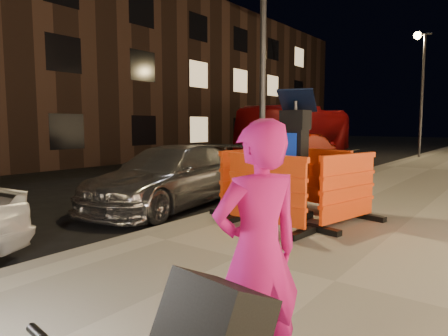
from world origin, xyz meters
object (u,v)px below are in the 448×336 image
Objects in this scene: car_silver at (171,206)px; man at (258,254)px; barrier_kerbside at (249,180)px; bus_doubledecker at (300,158)px; barrier_bldgside at (348,190)px; barrier_front at (266,192)px; car_red at (286,181)px; parking_kiosk at (295,158)px; barrier_back at (317,179)px.

man is at bearing -47.60° from car_silver.
barrier_kerbside is 14.23m from bus_doubledecker.
barrier_bldgside is 0.15× the size of bus_doubledecker.
barrier_bldgside is 3.95m from car_silver.
bus_doubledecker reaches higher than barrier_front.
barrier_front is at bearing -66.61° from car_red.
parking_kiosk is 0.21× the size of bus_doubledecker.
barrier_kerbside is 5.23m from car_red.
barrier_front is 0.33× the size of car_silver.
parking_kiosk is 1.26× the size of man.
bus_doubledecker is (-7.34, 13.13, -0.73)m from barrier_bldgside.
man reaches higher than barrier_kerbside.
bus_doubledecker is at bearing 119.71° from barrier_front.
barrier_front is at bearing -122.05° from man.
parking_kiosk is 14.65m from bus_doubledecker.
man reaches higher than barrier_bldgside.
barrier_kerbside is at bearing -71.59° from car_red.
parking_kiosk is at bearing 102.30° from barrier_bldgside.
man is at bearing -55.34° from parking_kiosk.
bus_doubledecker is at bearing 130.98° from barrier_back.
barrier_back is 4.84m from car_red.
barrier_front is 1.00× the size of barrier_back.
man is at bearing -137.51° from barrier_kerbside.
bus_doubledecker is at bearing 97.51° from car_silver.
barrier_kerbside is (-0.95, 0.95, 0.00)m from barrier_front.
parking_kiosk reaches higher than barrier_back.
barrier_kerbside is 5.07m from man.
bus_doubledecker reaches higher than barrier_bldgside.
car_red is at bearing -69.68° from bus_doubledecker.
barrier_kerbside reaches higher than car_red.
barrier_back reaches higher than car_red.
car_silver is (-2.93, -0.08, -1.19)m from parking_kiosk.
man is (1.90, -3.24, 0.25)m from barrier_front.
car_red is 0.46× the size of bus_doubledecker.
bus_doubledecker reaches higher than car_red.
man is (8.29, -17.32, 0.97)m from bus_doubledecker.
car_red is at bearing 138.56° from barrier_back.
barrier_back is 0.33× the size of car_red.
car_silver is 0.46× the size of bus_doubledecker.
car_silver is at bearing -93.97° from car_red.
barrier_back is at bearing -56.79° from car_red.
man is at bearing -154.96° from barrier_bldgside.
barrier_front is at bearing -23.69° from car_silver.
car_red reaches higher than car_silver.
car_red is (-2.76, 5.80, -0.73)m from barrier_front.
man is at bearing -64.80° from car_red.
car_red is 2.72× the size of man.
parking_kiosk is 1.40× the size of barrier_kerbside.
parking_kiosk reaches higher than bus_doubledecker.
barrier_back is 1.00× the size of barrier_kerbside.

